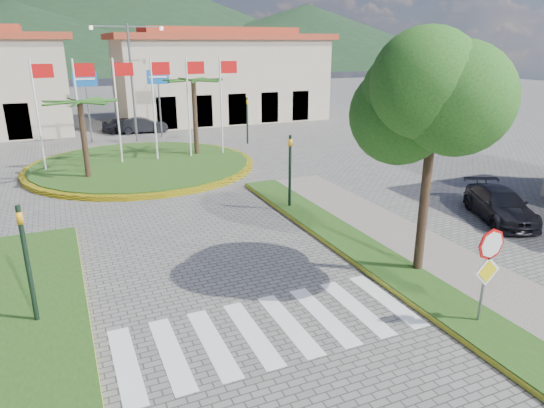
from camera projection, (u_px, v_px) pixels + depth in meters
name	position (u px, v px, depth m)	size (l,w,h in m)	color
sidewalk_right	(509.00, 314.00, 12.58)	(4.00, 28.00, 0.15)	gray
verge_right	(474.00, 324.00, 12.12)	(1.60, 28.00, 0.18)	#214313
crosswalk	(267.00, 329.00, 12.03)	(8.00, 3.00, 0.01)	silver
roundabout_island	(142.00, 164.00, 27.59)	(12.70, 12.70, 6.00)	yellow
stop_sign	(488.00, 262.00, 11.58)	(0.80, 0.11, 2.65)	slate
deciduous_tree	(435.00, 103.00, 13.38)	(3.60, 3.60, 6.80)	black
traffic_light_left	(26.00, 255.00, 11.59)	(0.15, 0.18, 3.20)	black
traffic_light_right	(290.00, 165.00, 20.09)	(0.15, 0.18, 3.20)	black
traffic_light_far	(247.00, 116.00, 33.57)	(0.18, 0.15, 3.20)	black
direction_sign_west	(86.00, 92.00, 33.54)	(1.60, 0.14, 5.20)	slate
direction_sign_east	(159.00, 89.00, 35.46)	(1.60, 0.14, 5.20)	slate
street_lamp_centre	(132.00, 77.00, 33.54)	(4.80, 0.16, 8.00)	slate
building_right	(220.00, 76.00, 44.13)	(19.08, 9.54, 8.05)	#C0AE91
hill_far_mid	(110.00, 14.00, 148.34)	(180.00, 180.00, 30.00)	black
hill_far_east	(307.00, 35.00, 149.68)	(120.00, 120.00, 18.00)	black
hill_near_back	(18.00, 37.00, 114.93)	(110.00, 110.00, 16.00)	black
car_dark_a	(126.00, 125.00, 38.15)	(1.43, 3.54, 1.21)	black
car_dark_b	(143.00, 125.00, 38.07)	(1.32, 3.80, 1.25)	black
car_side_right	(500.00, 205.00, 19.35)	(1.73, 4.24, 1.23)	black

